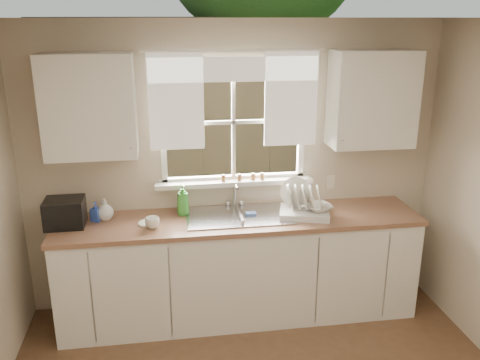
{
  "coord_description": "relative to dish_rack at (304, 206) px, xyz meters",
  "views": [
    {
      "loc": [
        -0.59,
        -2.2,
        2.51
      ],
      "look_at": [
        0.0,
        1.65,
        1.25
      ],
      "focal_mm": 38.0,
      "sensor_mm": 36.0,
      "label": 1
    }
  ],
  "objects": [
    {
      "name": "room_walls",
      "position": [
        -0.54,
        -1.71,
        0.24
      ],
      "size": [
        3.62,
        4.02,
        2.5
      ],
      "color": "beige",
      "rests_on": "ground"
    },
    {
      "name": "ceiling",
      "position": [
        -0.54,
        -1.65,
        1.51
      ],
      "size": [
        3.6,
        4.0,
        0.02
      ],
      "primitive_type": "cube",
      "color": "silver",
      "rests_on": "room_walls"
    },
    {
      "name": "window",
      "position": [
        -0.54,
        0.35,
        0.49
      ],
      "size": [
        1.38,
        0.16,
        1.06
      ],
      "color": "white",
      "rests_on": "room_walls"
    },
    {
      "name": "curtains",
      "position": [
        -0.54,
        0.3,
        0.94
      ],
      "size": [
        1.5,
        0.03,
        0.81
      ],
      "color": "white",
      "rests_on": "room_walls"
    },
    {
      "name": "base_cabinets",
      "position": [
        -0.54,
        0.03,
        -0.56
      ],
      "size": [
        3.0,
        0.62,
        0.87
      ],
      "primitive_type": "cube",
      "color": "white",
      "rests_on": "ground"
    },
    {
      "name": "countertop",
      "position": [
        -0.54,
        0.03,
        -0.1
      ],
      "size": [
        3.04,
        0.65,
        0.04
      ],
      "primitive_type": "cube",
      "color": "#895E44",
      "rests_on": "base_cabinets"
    },
    {
      "name": "upper_cabinet_left",
      "position": [
        -1.69,
        0.18,
        0.86
      ],
      "size": [
        0.7,
        0.33,
        0.8
      ],
      "primitive_type": "cube",
      "color": "white",
      "rests_on": "room_walls"
    },
    {
      "name": "upper_cabinet_right",
      "position": [
        0.61,
        0.18,
        0.86
      ],
      "size": [
        0.7,
        0.33,
        0.8
      ],
      "primitive_type": "cube",
      "color": "white",
      "rests_on": "room_walls"
    },
    {
      "name": "wall_outlet",
      "position": [
        0.34,
        0.34,
        0.09
      ],
      "size": [
        0.08,
        0.01,
        0.12
      ],
      "primitive_type": "cube",
      "color": "beige",
      "rests_on": "room_walls"
    },
    {
      "name": "sill_jars",
      "position": [
        -0.46,
        0.29,
        0.19
      ],
      "size": [
        0.38,
        0.04,
        0.06
      ],
      "color": "brown",
      "rests_on": "window"
    },
    {
      "name": "sink",
      "position": [
        -0.54,
        0.06,
        -0.15
      ],
      "size": [
        0.88,
        0.52,
        0.4
      ],
      "color": "#B7B7BC",
      "rests_on": "countertop"
    },
    {
      "name": "dish_rack",
      "position": [
        0.0,
        0.0,
        0.0
      ],
      "size": [
        0.47,
        0.4,
        0.3
      ],
      "color": "silver",
      "rests_on": "countertop"
    },
    {
      "name": "bowl",
      "position": [
        0.12,
        -0.05,
        -0.0
      ],
      "size": [
        0.25,
        0.25,
        0.05
      ],
      "primitive_type": "imported",
      "rotation": [
        0.0,
        0.0,
        0.22
      ],
      "color": "silver",
      "rests_on": "dish_rack"
    },
    {
      "name": "soap_bottle_a",
      "position": [
        -1.0,
        0.17,
        0.05
      ],
      "size": [
        0.13,
        0.13,
        0.27
      ],
      "primitive_type": "imported",
      "rotation": [
        0.0,
        0.0,
        0.26
      ],
      "color": "green",
      "rests_on": "countertop"
    },
    {
      "name": "soap_bottle_b",
      "position": [
        -1.71,
        0.14,
        -0.0
      ],
      "size": [
        0.1,
        0.1,
        0.16
      ],
      "primitive_type": "imported",
      "rotation": [
        0.0,
        0.0,
        -0.43
      ],
      "color": "#3150B8",
      "rests_on": "countertop"
    },
    {
      "name": "soap_bottle_c",
      "position": [
        -1.64,
        0.16,
        0.01
      ],
      "size": [
        0.18,
        0.18,
        0.18
      ],
      "primitive_type": "imported",
      "rotation": [
        0.0,
        0.0,
        0.35
      ],
      "color": "beige",
      "rests_on": "countertop"
    },
    {
      "name": "saucer",
      "position": [
        -1.29,
        0.02,
        -0.08
      ],
      "size": [
        0.16,
        0.16,
        0.01
      ],
      "primitive_type": "cylinder",
      "color": "white",
      "rests_on": "countertop"
    },
    {
      "name": "cup",
      "position": [
        -1.26,
        -0.08,
        -0.04
      ],
      "size": [
        0.13,
        0.13,
        0.09
      ],
      "primitive_type": "imported",
      "rotation": [
        0.0,
        0.0,
        -0.13
      ],
      "color": "silver",
      "rests_on": "countertop"
    },
    {
      "name": "black_appliance",
      "position": [
        -1.94,
        0.08,
        0.03
      ],
      "size": [
        0.3,
        0.26,
        0.22
      ],
      "primitive_type": "cube",
      "rotation": [
        0.0,
        0.0,
        0.01
      ],
      "color": "black",
      "rests_on": "countertop"
    }
  ]
}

